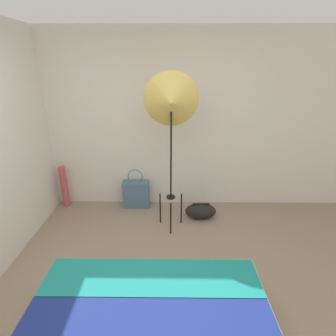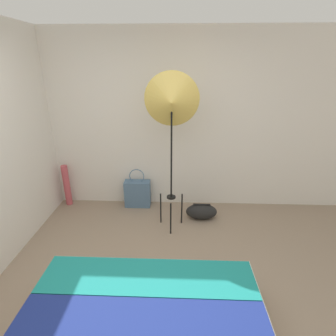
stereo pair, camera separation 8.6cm
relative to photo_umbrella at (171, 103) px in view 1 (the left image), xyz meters
The scene contains 6 objects.
ground_plane 2.25m from the photo_umbrella, 98.28° to the right, with size 14.00×14.00×0.00m, color gray.
wall_back 0.84m from the photo_umbrella, 106.78° to the left, with size 8.00×0.05×2.60m.
photo_umbrella is the anchor object (origin of this frame).
tote_bag 1.67m from the photo_umbrella, 134.58° to the left, with size 0.40×0.18×0.63m.
duffel_bag 1.65m from the photo_umbrella, 25.75° to the left, with size 0.45×0.23×0.24m.
paper_roll 2.23m from the photo_umbrella, 161.44° to the left, with size 0.10×0.10×0.66m.
Camera 1 is at (0.21, -1.64, 2.13)m, focal length 28.00 mm.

